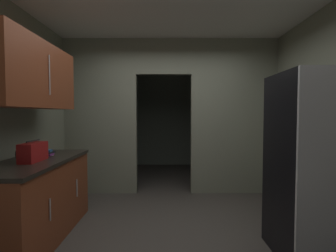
% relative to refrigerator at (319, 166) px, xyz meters
% --- Properties ---
extents(ground, '(20.00, 20.00, 0.00)m').
position_rel_refrigerator_xyz_m(ground, '(-1.42, 0.41, -0.90)').
color(ground, '#47423D').
extents(kitchen_overhead_slab, '(4.12, 7.32, 0.06)m').
position_rel_refrigerator_xyz_m(kitchen_overhead_slab, '(-1.42, 0.91, 1.84)').
color(kitchen_overhead_slab, silver).
extents(kitchen_partition, '(3.72, 0.12, 2.71)m').
position_rel_refrigerator_xyz_m(kitchen_partition, '(-1.39, 2.07, 0.53)').
color(kitchen_partition, gray).
rests_on(kitchen_partition, ground).
extents(adjoining_room_shell, '(3.72, 2.64, 2.71)m').
position_rel_refrigerator_xyz_m(adjoining_room_shell, '(-1.42, 3.91, 0.46)').
color(adjoining_room_shell, gray).
rests_on(adjoining_room_shell, ground).
extents(refrigerator, '(0.80, 0.80, 1.80)m').
position_rel_refrigerator_xyz_m(refrigerator, '(0.00, 0.00, 0.00)').
color(refrigerator, black).
rests_on(refrigerator, ground).
extents(lower_cabinet_run, '(0.67, 1.67, 0.89)m').
position_rel_refrigerator_xyz_m(lower_cabinet_run, '(-2.94, 0.37, -0.45)').
color(lower_cabinet_run, brown).
rests_on(lower_cabinet_run, ground).
extents(upper_cabinet_counterside, '(0.36, 1.51, 0.72)m').
position_rel_refrigerator_xyz_m(upper_cabinet_counterside, '(-2.94, 0.37, 0.93)').
color(upper_cabinet_counterside, brown).
extents(boombox, '(0.16, 0.37, 0.23)m').
position_rel_refrigerator_xyz_m(boombox, '(-2.92, 0.28, 0.10)').
color(boombox, maroon).
rests_on(boombox, lower_cabinet_run).
extents(book_stack, '(0.13, 0.16, 0.08)m').
position_rel_refrigerator_xyz_m(book_stack, '(-2.91, 0.59, 0.03)').
color(book_stack, beige).
rests_on(book_stack, lower_cabinet_run).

